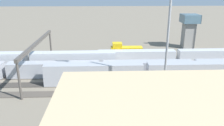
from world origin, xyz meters
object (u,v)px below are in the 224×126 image
Objects in this scene: train_on_track_1 at (176,56)px; train_on_track_0 at (126,52)px; train_on_track_4 at (195,72)px; signal_gantry at (37,46)px; train_on_track_2 at (29,61)px; train_on_track_3 at (148,68)px; control_tower at (189,28)px.

train_on_track_0 is at bearing -18.51° from train_on_track_1.
signal_gantry reaches higher than train_on_track_4.
train_on_track_2 is at bearing -13.31° from train_on_track_4.
train_on_track_2 reaches higher than train_on_track_1.
train_on_track_4 and train_on_track_0 have the same top height.
train_on_track_3 is 2.54× the size of train_on_track_1.
train_on_track_4 is 39.90m from signal_gantry.
train_on_track_2 is 3.81× the size of control_tower.
train_on_track_0 is 0.81× the size of control_tower.
train_on_track_0 is at bearing -152.60° from signal_gantry.
signal_gantry reaches higher than train_on_track_1.
train_on_track_2 is at bearing 6.72° from train_on_track_1.
signal_gantry is (-3.39, 2.50, 4.93)m from train_on_track_2.
train_on_track_0 is 29.27m from train_on_track_2.
train_on_track_3 is at bearing 171.07° from train_on_track_2.
control_tower reaches higher than train_on_track_4.
train_on_track_3 is at bearing 43.32° from train_on_track_1.
train_on_track_3 is 2.54× the size of train_on_track_2.
train_on_track_4 is 2.38× the size of signal_gantry.
signal_gantry is 2.42× the size of control_tower.
control_tower is at bearing -106.83° from train_on_track_4.
train_on_track_4 is 7.14× the size of train_on_track_0.
train_on_track_4 is at bearing 154.38° from train_on_track_3.
train_on_track_2 is at bearing -8.93° from train_on_track_3.
train_on_track_2 is at bearing 22.85° from control_tower.
train_on_track_0 is at bearing -53.58° from train_on_track_4.
train_on_track_0 is (14.93, -5.00, 0.14)m from train_on_track_1.
train_on_track_3 is at bearing 53.25° from control_tower.
train_on_track_2 is 1.57× the size of signal_gantry.
train_on_track_1 is 15.75m from train_on_track_0.
train_on_track_3 is 11.98× the size of train_on_track_0.
train_on_track_2 is at bearing -36.39° from signal_gantry.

